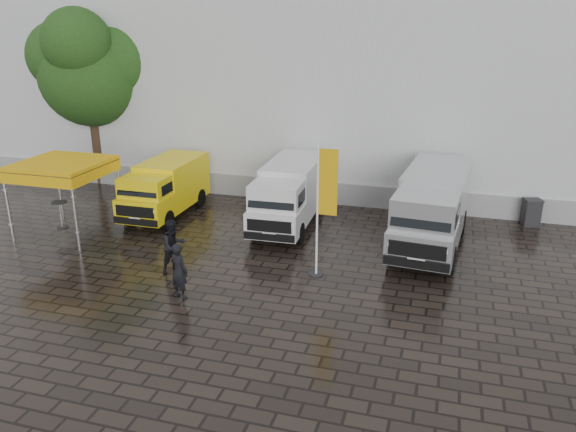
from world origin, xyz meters
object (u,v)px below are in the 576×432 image
(person_tent, at_px, (174,246))
(van_white, at_px, (289,196))
(van_silver, at_px, (432,211))
(flagpole, at_px, (323,205))
(canopy_tent, at_px, (61,167))
(wheelie_bin, at_px, (531,212))
(cocktail_table, at_px, (61,215))
(van_yellow, at_px, (165,189))
(person_front, at_px, (179,271))

(person_tent, bearing_deg, van_white, 6.62)
(van_silver, relative_size, flagpole, 1.45)
(van_silver, bearing_deg, van_white, 177.53)
(van_silver, height_order, canopy_tent, canopy_tent)
(canopy_tent, xyz_separation_m, flagpole, (10.42, -1.01, -0.26))
(canopy_tent, xyz_separation_m, wheelie_bin, (17.52, 6.07, -2.13))
(flagpole, bearing_deg, van_silver, 47.56)
(canopy_tent, bearing_deg, cocktail_table, 148.08)
(van_yellow, bearing_deg, canopy_tent, -132.09)
(van_silver, height_order, person_front, van_silver)
(cocktail_table, relative_size, person_tent, 0.61)
(cocktail_table, distance_m, person_tent, 6.80)
(van_white, height_order, canopy_tent, canopy_tent)
(person_tent, bearing_deg, canopy_tent, 100.30)
(flagpole, bearing_deg, van_yellow, 152.68)
(van_white, bearing_deg, flagpole, -63.33)
(flagpole, bearing_deg, person_tent, -167.24)
(van_silver, xyz_separation_m, wheelie_bin, (3.83, 3.50, -0.84))
(van_white, xyz_separation_m, person_front, (-1.37, -7.04, -0.38))
(van_silver, relative_size, canopy_tent, 2.07)
(canopy_tent, height_order, person_tent, canopy_tent)
(person_front, bearing_deg, person_tent, -37.44)
(van_yellow, bearing_deg, person_tent, -59.81)
(van_yellow, height_order, cocktail_table, van_yellow)
(flagpole, distance_m, cocktail_table, 11.32)
(wheelie_bin, bearing_deg, cocktail_table, -175.69)
(cocktail_table, height_order, wheelie_bin, wheelie_bin)
(van_silver, xyz_separation_m, person_front, (-7.00, -6.29, -0.51))
(van_yellow, relative_size, van_silver, 0.78)
(van_yellow, xyz_separation_m, person_front, (4.01, -6.73, -0.27))
(person_tent, bearing_deg, cocktail_table, 98.99)
(canopy_tent, xyz_separation_m, cocktail_table, (-0.65, 0.41, -2.14))
(flagpole, bearing_deg, wheelie_bin, 44.92)
(canopy_tent, distance_m, person_front, 7.87)
(van_white, height_order, person_front, van_white)
(van_yellow, distance_m, flagpole, 8.81)
(van_silver, bearing_deg, van_yellow, -177.21)
(wheelie_bin, bearing_deg, canopy_tent, -173.89)
(flagpole, xyz_separation_m, person_tent, (-4.76, -1.08, -1.52))
(van_silver, distance_m, canopy_tent, 13.99)
(van_yellow, bearing_deg, van_white, 3.00)
(canopy_tent, bearing_deg, van_white, 22.31)
(van_yellow, relative_size, person_tent, 2.74)
(van_white, xyz_separation_m, van_silver, (5.63, -0.74, 0.13))
(canopy_tent, height_order, cocktail_table, canopy_tent)
(van_yellow, distance_m, wheelie_bin, 15.17)
(canopy_tent, bearing_deg, flagpole, -5.52)
(van_silver, distance_m, person_front, 9.43)
(cocktail_table, height_order, person_tent, person_tent)
(van_yellow, distance_m, cocktail_table, 4.26)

